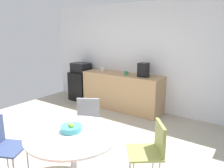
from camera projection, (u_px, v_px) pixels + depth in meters
The scene contains 14 objects.
ground_plane at pixel (56, 166), 3.23m from camera, with size 6.00×6.00×0.00m, color #B2A893.
wall_back at pixel (149, 58), 5.32m from camera, with size 6.00×0.10×2.60m, color silver.
counter_block at pixel (122, 91), 5.54m from camera, with size 2.06×0.60×0.90m, color tan.
mini_fridge at pixel (81, 86), 6.32m from camera, with size 0.54×0.54×0.80m, color black.
microwave at pixel (81, 67), 6.19m from camera, with size 0.48×0.38×0.26m, color black.
round_table at pixel (73, 143), 2.69m from camera, with size 1.14×1.14×0.72m.
chair_gray at pixel (87, 118), 3.67m from camera, with size 0.58×0.58×0.83m.
chair_navy at pixel (1, 142), 2.87m from camera, with size 0.56×0.56×0.83m.
chair_olive at pixel (152, 146), 2.76m from camera, with size 0.59×0.59×0.83m.
fruit_bowl at pixel (71, 128), 2.72m from camera, with size 0.27×0.27×0.11m.
mug_white at pixel (126, 73), 5.28m from camera, with size 0.13×0.08×0.09m.
mug_green at pixel (147, 76), 4.96m from camera, with size 0.13×0.08×0.09m.
mug_red at pixel (102, 69), 5.82m from camera, with size 0.13×0.08×0.09m.
coffee_maker at pixel (143, 70), 5.07m from camera, with size 0.20×0.24×0.32m, color black.
Camera 1 is at (2.32, -1.87, 1.93)m, focal length 35.27 mm.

